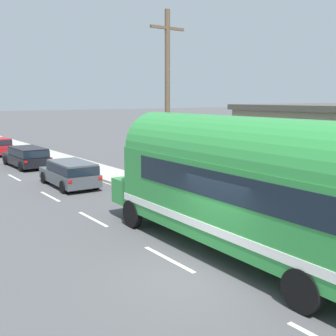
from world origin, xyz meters
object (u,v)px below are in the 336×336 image
painted_bus (251,182)px  utility_pole (167,102)px  car_second (27,156)px  car_lead (71,172)px

painted_bus → utility_pole: bearing=70.8°
utility_pole → car_second: 13.25m
utility_pole → painted_bus: bearing=-109.2°
car_lead → car_second: size_ratio=0.92×
utility_pole → car_lead: bearing=121.0°
utility_pole → painted_bus: utility_pole is taller
painted_bus → car_second: (0.01, 20.24, -1.51)m
painted_bus → car_second: bearing=90.0°
painted_bus → car_lead: (-0.13, 12.54, -1.51)m
utility_pole → car_lead: utility_pole is taller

